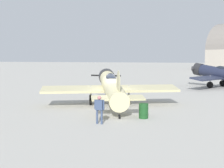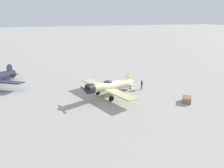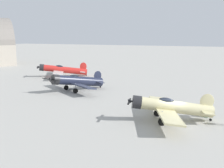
{
  "view_description": "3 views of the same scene",
  "coord_description": "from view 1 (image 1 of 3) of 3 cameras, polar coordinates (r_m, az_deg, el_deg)",
  "views": [
    {
      "loc": [
        6.31,
        -20.5,
        3.77
      ],
      "look_at": [
        0.0,
        0.0,
        1.8
      ],
      "focal_mm": 46.19,
      "sensor_mm": 36.0,
      "label": 1
    },
    {
      "loc": [
        -25.22,
        7.98,
        11.35
      ],
      "look_at": [
        0.0,
        0.0,
        1.8
      ],
      "focal_mm": 30.56,
      "sensor_mm": 36.0,
      "label": 2
    },
    {
      "loc": [
        -27.8,
        -5.47,
        9.04
      ],
      "look_at": [
        9.33,
        11.46,
        1.6
      ],
      "focal_mm": 43.17,
      "sensor_mm": 36.0,
      "label": 3
    }
  ],
  "objects": [
    {
      "name": "fuel_drum",
      "position": [
        18.08,
        6.27,
        -5.31
      ],
      "size": [
        0.62,
        0.62,
        0.94
      ],
      "color": "#19471E",
      "rests_on": "ground_plane"
    },
    {
      "name": "ground_plane",
      "position": [
        21.78,
        0.0,
        -4.72
      ],
      "size": [
        400.0,
        400.0,
        0.0
      ],
      "primitive_type": "plane",
      "color": "#A8A59E"
    },
    {
      "name": "airplane_foreground",
      "position": [
        22.05,
        -0.15,
        -0.47
      ],
      "size": [
        10.55,
        8.96,
        3.07
      ],
      "rotation": [
        0.0,
        0.0,
        1.99
      ],
      "color": "beige",
      "rests_on": "ground_plane"
    },
    {
      "name": "ground_crew_mechanic",
      "position": [
        16.36,
        -2.52,
        -4.58
      ],
      "size": [
        0.63,
        0.26,
        1.62
      ],
      "rotation": [
        0.0,
        0.0,
        4.61
      ],
      "color": "#384766",
      "rests_on": "ground_plane"
    }
  ]
}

